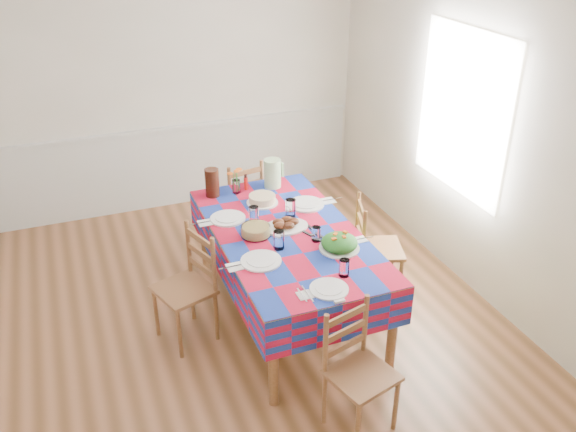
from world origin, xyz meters
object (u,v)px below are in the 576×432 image
object	(u,v)px
meat_platter	(285,225)
chair_far	(241,203)
chair_right	(374,249)
green_pitcher	(272,173)
tea_pitcher	(212,183)
chair_left	(188,287)
dining_table	(287,242)
chair_near	(358,372)

from	to	relation	value
meat_platter	chair_far	xyz separation A→B (m)	(-0.01, 1.20, -0.37)
chair_right	meat_platter	bearing A→B (deg)	104.45
green_pitcher	tea_pitcher	distance (m)	0.55
meat_platter	chair_left	size ratio (longest dim) A/B	0.40
dining_table	chair_near	size ratio (longest dim) A/B	2.27
dining_table	chair_right	world-z (taller)	chair_right
chair_left	chair_near	bearing A→B (deg)	12.71
dining_table	chair_left	bearing A→B (deg)	179.01
chair_far	chair_right	bearing A→B (deg)	112.74
dining_table	chair_left	size ratio (longest dim) A/B	2.18
dining_table	tea_pitcher	bearing A→B (deg)	113.47
chair_far	chair_left	xyz separation A→B (m)	(-0.82, -1.26, 0.01)
chair_far	chair_near	bearing A→B (deg)	79.86
meat_platter	chair_near	world-z (taller)	chair_near
meat_platter	tea_pitcher	distance (m)	0.87
chair_near	dining_table	bearing A→B (deg)	73.93
meat_platter	chair_far	bearing A→B (deg)	90.35
chair_near	chair_right	distance (m)	1.53
chair_near	chair_right	bearing A→B (deg)	41.95
green_pitcher	tea_pitcher	size ratio (longest dim) A/B	1.04
meat_platter	chair_far	distance (m)	1.26
dining_table	chair_right	size ratio (longest dim) A/B	2.21
dining_table	tea_pitcher	distance (m)	0.95
chair_far	tea_pitcher	bearing A→B (deg)	38.83
dining_table	meat_platter	bearing A→B (deg)	78.35
tea_pitcher	meat_platter	bearing A→B (deg)	-63.82
chair_near	tea_pitcher	bearing A→B (deg)	83.97
tea_pitcher	green_pitcher	bearing A→B (deg)	-1.77
chair_far	chair_right	xyz separation A→B (m)	(0.80, -1.26, 0.00)
green_pitcher	chair_near	bearing A→B (deg)	-95.32
dining_table	chair_near	distance (m)	1.30
dining_table	meat_platter	size ratio (longest dim) A/B	5.46
dining_table	green_pitcher	size ratio (longest dim) A/B	7.72
dining_table	tea_pitcher	xyz separation A→B (m)	(-0.37, 0.85, 0.21)
chair_left	tea_pitcher	bearing A→B (deg)	133.16
tea_pitcher	chair_left	distance (m)	1.05
tea_pitcher	chair_near	bearing A→B (deg)	-80.45
meat_platter	chair_right	world-z (taller)	chair_right
green_pitcher	chair_far	size ratio (longest dim) A/B	0.29
chair_right	tea_pitcher	bearing A→B (deg)	73.16
green_pitcher	chair_left	world-z (taller)	green_pitcher
chair_far	dining_table	bearing A→B (deg)	79.95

